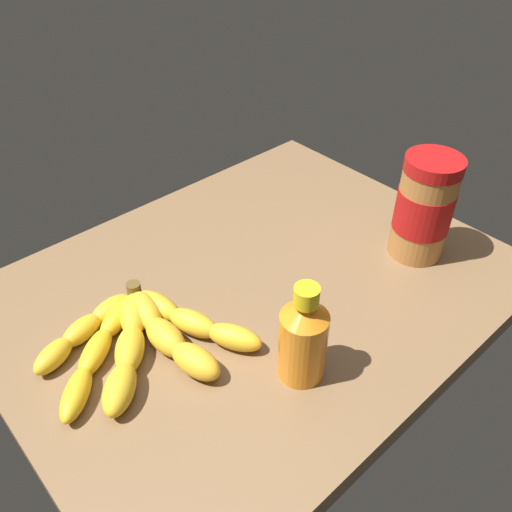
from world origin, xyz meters
TOP-DOWN VIEW (x-y plane):
  - ground_plane at (0.00, 0.00)cm, footprint 73.60×57.60cm
  - banana_bunch at (18.97, -0.80)cm, footprint 26.24×21.31cm
  - peanut_butter_jar at (-24.01, 11.30)cm, footprint 8.53×8.53cm
  - honey_bottle at (6.61, 15.83)cm, footprint 5.84×5.84cm

SIDE VIEW (x-z plane):
  - ground_plane at x=0.00cm, z-range -3.51..0.00cm
  - banana_bunch at x=18.97cm, z-range -0.19..3.55cm
  - honey_bottle at x=6.61cm, z-range -0.84..13.23cm
  - peanut_butter_jar at x=-24.01cm, z-range -0.05..16.63cm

